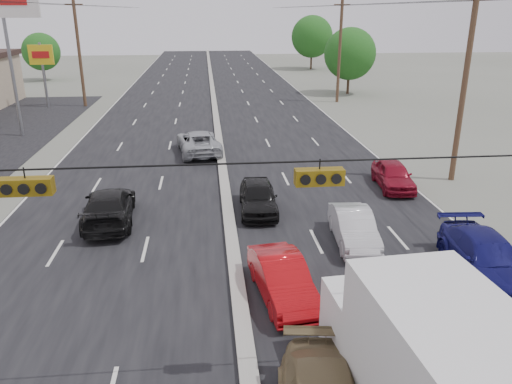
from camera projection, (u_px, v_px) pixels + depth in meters
road_surface at (217, 126)px, 40.36m from camera, size 20.00×160.00×0.02m
center_median at (217, 125)px, 40.32m from camera, size 0.50×160.00×0.20m
utility_pole_left_c at (79, 52)px, 46.77m from camera, size 1.60×0.30×10.00m
utility_pole_right_b at (464, 86)px, 25.77m from camera, size 1.60×0.30×10.00m
utility_pole_right_c at (340, 50)px, 49.14m from camera, size 1.60×0.30×10.00m
traffic_signals at (315, 175)px, 10.56m from camera, size 25.00×0.30×0.54m
pole_sign_billboard at (2, 9)px, 34.08m from camera, size 5.00×0.25×11.00m
pole_sign_far at (42, 60)px, 46.68m from camera, size 2.20×0.25×6.00m
tree_left_far at (41, 52)px, 65.04m from camera, size 4.80×4.80×6.12m
tree_right_mid at (350, 54)px, 54.31m from camera, size 5.60×5.60×7.14m
tree_right_far at (312, 37)px, 77.56m from camera, size 6.40×6.40×8.16m
box_truck at (434, 378)px, 9.96m from camera, size 3.02×7.35×3.65m
red_sedan at (282, 279)px, 15.97m from camera, size 1.98×4.28×1.36m
queue_car_a at (258, 197)px, 22.91m from camera, size 1.85×4.23×1.42m
queue_car_b at (354, 228)px, 19.74m from camera, size 1.72×4.18×1.35m
queue_car_d at (487, 258)px, 17.20m from camera, size 2.38×5.16×1.46m
queue_car_e at (393, 175)px, 25.98m from camera, size 1.98×4.18×1.38m
oncoming_near at (109, 207)px, 21.72m from camera, size 2.46×5.23×1.47m
oncoming_far at (198, 142)px, 32.30m from camera, size 3.17×5.63×1.49m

